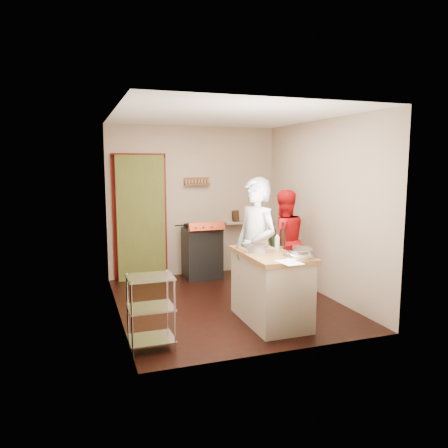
% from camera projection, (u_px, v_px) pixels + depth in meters
% --- Properties ---
extents(floor, '(3.50, 3.50, 0.00)m').
position_uv_depth(floor, '(227.00, 302.00, 6.23)').
color(floor, black).
rests_on(floor, ground).
extents(back_wall, '(3.00, 0.44, 2.60)m').
position_uv_depth(back_wall, '(158.00, 212.00, 7.53)').
color(back_wall, tan).
rests_on(back_wall, ground).
extents(left_wall, '(0.04, 3.50, 2.60)m').
position_uv_depth(left_wall, '(116.00, 216.00, 5.56)').
color(left_wall, tan).
rests_on(left_wall, ground).
extents(right_wall, '(0.04, 3.50, 2.60)m').
position_uv_depth(right_wall, '(321.00, 208.00, 6.53)').
color(right_wall, tan).
rests_on(right_wall, ground).
extents(ceiling, '(3.00, 3.50, 0.02)m').
position_uv_depth(ceiling, '(227.00, 115.00, 5.86)').
color(ceiling, white).
rests_on(ceiling, back_wall).
extents(stove, '(0.60, 0.63, 1.00)m').
position_uv_depth(stove, '(202.00, 252.00, 7.51)').
color(stove, black).
rests_on(stove, ground).
extents(wire_shelving, '(0.48, 0.40, 0.80)m').
position_uv_depth(wire_shelving, '(151.00, 308.00, 4.63)').
color(wire_shelving, silver).
rests_on(wire_shelving, ground).
extents(island, '(0.71, 1.32, 1.20)m').
position_uv_depth(island, '(271.00, 285.00, 5.40)').
color(island, '#BCB29F').
rests_on(island, ground).
extents(person_stripe, '(0.62, 0.76, 1.80)m').
position_uv_depth(person_stripe, '(256.00, 250.00, 5.39)').
color(person_stripe, '#A1A1A5').
rests_on(person_stripe, ground).
extents(person_red, '(0.79, 0.63, 1.57)m').
position_uv_depth(person_red, '(283.00, 241.00, 6.67)').
color(person_red, red).
rests_on(person_red, ground).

